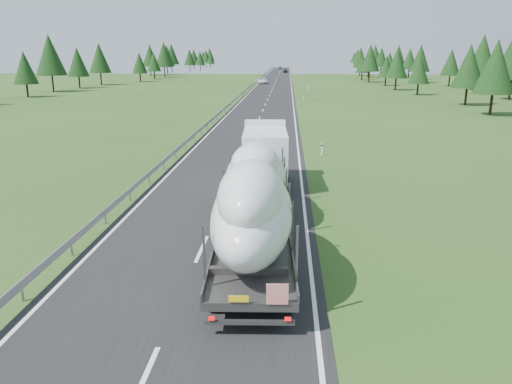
# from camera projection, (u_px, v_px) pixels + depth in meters

# --- Properties ---
(ground) EXTENTS (400.00, 400.00, 0.00)m
(ground) POSITION_uv_depth(u_px,v_px,m) (143.00, 381.00, 12.81)
(ground) COLOR #264517
(ground) RESTS_ON ground
(road_surface) EXTENTS (10.00, 400.00, 0.02)m
(road_surface) POSITION_uv_depth(u_px,v_px,m) (271.00, 92.00, 108.96)
(road_surface) COLOR black
(road_surface) RESTS_ON ground
(guardrail) EXTENTS (0.10, 400.00, 0.76)m
(guardrail) POSITION_uv_depth(u_px,v_px,m) (247.00, 89.00, 109.07)
(guardrail) COLOR slate
(guardrail) RESTS_ON ground
(marker_posts) EXTENTS (0.13, 350.08, 1.00)m
(marker_posts) POSITION_uv_depth(u_px,v_px,m) (297.00, 78.00, 161.32)
(marker_posts) COLOR silver
(marker_posts) RESTS_ON ground
(highway_sign) EXTENTS (0.08, 0.90, 2.60)m
(highway_sign) POSITION_uv_depth(u_px,v_px,m) (308.00, 90.00, 88.82)
(highway_sign) COLOR slate
(highway_sign) RESTS_ON ground
(tree_line_right) EXTENTS (26.65, 354.36, 12.56)m
(tree_line_right) POSITION_uv_depth(u_px,v_px,m) (431.00, 60.00, 127.72)
(tree_line_right) COLOR black
(tree_line_right) RESTS_ON ground
(tree_line_left) EXTENTS (14.80, 354.49, 12.30)m
(tree_line_left) POSITION_uv_depth(u_px,v_px,m) (140.00, 58.00, 161.57)
(tree_line_left) COLOR black
(tree_line_left) RESTS_ON ground
(boat_truck) EXTENTS (3.58, 20.75, 4.68)m
(boat_truck) POSITION_uv_depth(u_px,v_px,m) (257.00, 182.00, 22.96)
(boat_truck) COLOR silver
(boat_truck) RESTS_ON ground
(distant_van) EXTENTS (3.03, 5.97, 1.62)m
(distant_van) POSITION_uv_depth(u_px,v_px,m) (262.00, 81.00, 138.64)
(distant_van) COLOR white
(distant_van) RESTS_ON ground
(distant_car_dark) EXTENTS (1.99, 4.52, 1.51)m
(distant_car_dark) POSITION_uv_depth(u_px,v_px,m) (285.00, 71.00, 218.18)
(distant_car_dark) COLOR black
(distant_car_dark) RESTS_ON ground
(distant_car_blue) EXTENTS (1.76, 4.71, 1.54)m
(distant_car_blue) POSITION_uv_depth(u_px,v_px,m) (280.00, 68.00, 270.01)
(distant_car_blue) COLOR #15273D
(distant_car_blue) RESTS_ON ground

